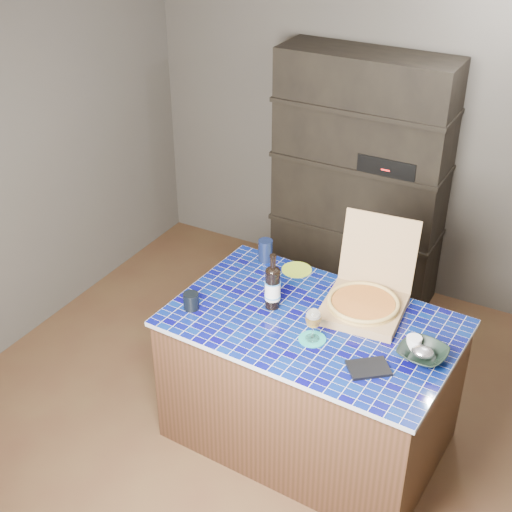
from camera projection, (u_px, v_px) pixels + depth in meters
The scene contains 14 objects.
room at pixel (255, 227), 3.71m from camera, with size 3.50×3.50×3.50m.
shelving_unit at pixel (360, 179), 5.03m from camera, with size 1.20×0.41×1.80m.
kitchen_island at pixel (310, 381), 3.94m from camera, with size 1.54×1.02×0.82m.
pizza_box at pixel (365, 300), 3.78m from camera, with size 0.46×0.54×0.45m.
mead_bottle at pixel (273, 287), 3.78m from camera, with size 0.09×0.09×0.33m.
teal_trivet at pixel (312, 339), 3.59m from camera, with size 0.14×0.14×0.01m, color teal.
wine_glass at pixel (313, 319), 3.53m from camera, with size 0.08×0.08×0.18m.
tumbler at pixel (191, 301), 3.80m from camera, with size 0.08×0.08×0.09m, color black.
dvd_case at pixel (368, 368), 3.39m from camera, with size 0.14×0.20×0.02m, color black.
bowl at pixel (423, 354), 3.45m from camera, with size 0.23×0.23×0.06m, color black.
foil_contents at pixel (423, 352), 3.44m from camera, with size 0.11×0.09×0.05m, color silver.
white_jar at pixel (414, 343), 3.52m from camera, with size 0.08×0.08×0.07m, color white.
navy_cup at pixel (266, 250), 4.22m from camera, with size 0.09×0.09×0.13m, color black.
green_trivet at pixel (297, 270), 4.16m from camera, with size 0.18×0.18×0.01m, color #ABCC2B.
Camera 1 is at (1.58, -2.85, 3.03)m, focal length 50.00 mm.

